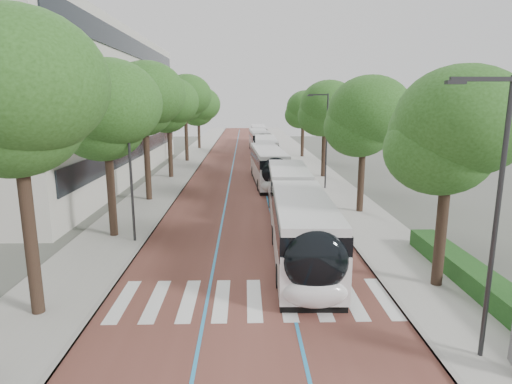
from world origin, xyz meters
TOP-DOWN VIEW (x-y plane):
  - ground at (0.00, 0.00)m, footprint 160.00×160.00m
  - road at (0.00, 40.00)m, footprint 11.00×140.00m
  - sidewalk_left at (-7.50, 40.00)m, footprint 4.00×140.00m
  - sidewalk_right at (7.50, 40.00)m, footprint 4.00×140.00m
  - kerb_left at (-5.60, 40.00)m, footprint 0.20×140.00m
  - kerb_right at (5.60, 40.00)m, footprint 0.20×140.00m
  - zebra_crossing at (0.20, 1.00)m, footprint 10.55×3.60m
  - lane_line_left at (-1.60, 40.00)m, footprint 0.12×126.00m
  - lane_line_right at (1.60, 40.00)m, footprint 0.12×126.00m
  - office_building at (-19.47, 28.00)m, footprint 18.11×40.00m
  - hedge at (9.10, 0.00)m, footprint 1.20×14.00m
  - streetlight_near at (6.62, -3.00)m, footprint 1.82×0.20m
  - streetlight_far at (6.62, 22.00)m, footprint 1.82×0.20m
  - lamp_post_left at (-6.10, 8.00)m, footprint 0.14×0.14m
  - trees_left at (-7.50, 28.19)m, footprint 6.44×60.98m
  - trees_right at (7.70, 22.36)m, footprint 5.54×47.01m
  - lead_bus at (2.59, 8.17)m, footprint 3.12×18.47m
  - bus_queued_0 at (2.03, 24.72)m, footprint 3.10×12.50m
  - bus_queued_1 at (2.34, 36.45)m, footprint 2.77×12.45m
  - bus_queued_2 at (2.02, 50.25)m, footprint 2.98×12.48m
  - bus_queued_3 at (2.34, 63.35)m, footprint 2.60×12.41m

SIDE VIEW (x-z plane):
  - ground at x=0.00m, z-range 0.00..0.00m
  - road at x=0.00m, z-range 0.00..0.02m
  - lane_line_left at x=-1.60m, z-range 0.02..0.03m
  - lane_line_right at x=1.60m, z-range 0.02..0.03m
  - zebra_crossing at x=0.20m, z-range 0.02..0.03m
  - sidewalk_left at x=-7.50m, z-range 0.00..0.12m
  - sidewalk_right at x=7.50m, z-range 0.00..0.12m
  - kerb_left at x=-5.60m, z-range -0.01..0.13m
  - kerb_right at x=5.60m, z-range -0.01..0.13m
  - hedge at x=9.10m, z-range 0.12..0.92m
  - bus_queued_0 at x=2.03m, z-range 0.02..3.22m
  - bus_queued_1 at x=2.34m, z-range 0.02..3.22m
  - bus_queued_2 at x=2.02m, z-range 0.02..3.22m
  - bus_queued_3 at x=2.34m, z-range 0.02..3.22m
  - lead_bus at x=2.59m, z-range 0.03..3.23m
  - lamp_post_left at x=-6.10m, z-range 0.12..8.12m
  - streetlight_near at x=6.62m, z-range 0.82..8.82m
  - streetlight_far at x=6.62m, z-range 0.82..8.82m
  - trees_right at x=7.70m, z-range 1.82..10.75m
  - office_building at x=-19.47m, z-range 0.00..14.00m
  - trees_left at x=-7.50m, z-range 1.95..12.13m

